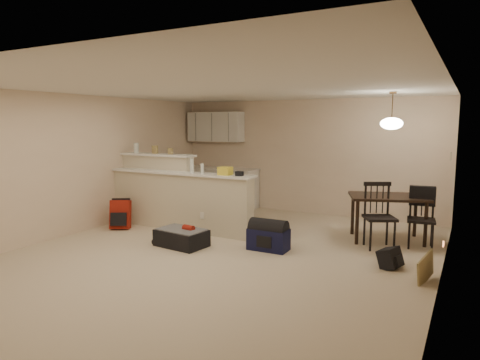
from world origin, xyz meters
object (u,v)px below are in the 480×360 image
Objects in this scene: dining_chair_near at (380,216)px; red_backpack at (120,215)px; pendant_lamp at (392,123)px; suitcase at (182,238)px; black_daypack at (390,258)px; dining_chair_far at (421,218)px; navy_duffel at (268,239)px; dining_table at (388,201)px.

red_backpack is (-4.55, -1.03, -0.25)m from dining_chair_near.
suitcase is (-2.86, -1.97, -1.86)m from pendant_lamp.
black_daypack is at bearing -28.25° from red_backpack.
dining_chair_far is (0.58, 0.34, -0.04)m from dining_chair_near.
navy_duffel is (1.33, 0.49, 0.04)m from suitcase.
navy_duffel is at bearing -136.08° from pendant_lamp.
suitcase is 1.42m from navy_duffel.
dining_chair_near reaches higher than dining_chair_far.
pendant_lamp is at bearing 42.87° from navy_duffel.
black_daypack is (1.83, 0.04, -0.03)m from navy_duffel.
dining_table reaches higher than suitcase.
dining_table reaches higher than red_backpack.
pendant_lamp is at bearing -10.84° from red_backpack.
suitcase is at bearing -145.51° from pendant_lamp.
pendant_lamp is (0.00, 0.00, 1.31)m from dining_table.
black_daypack is (0.32, -0.90, -0.39)m from dining_chair_near.
dining_chair_near is at bearing -156.15° from dining_chair_far.
dining_chair_far is (0.55, -0.20, -0.20)m from dining_table.
navy_duffel is at bearing -28.03° from red_backpack.
dining_table reaches higher than black_daypack.
dining_chair_far is 5.32m from red_backpack.
dining_table reaches higher than navy_duffel.
dining_chair_far is 1.77× the size of red_backpack.
dining_chair_far reaches higher than suitcase.
dining_table is 4.86m from red_backpack.
dining_chair_near is 1.31× the size of suitcase.
black_daypack is (3.16, 0.53, 0.00)m from suitcase.
red_backpack is (-4.58, -1.57, -1.72)m from pendant_lamp.
dining_table is 0.57m from dining_chair_near.
navy_duffel is (-2.09, -1.28, -0.31)m from dining_chair_far.
pendant_lamp is 0.59× the size of dining_chair_near.
navy_duffel reaches higher than black_daypack.
dining_chair_far is 3.11× the size of black_daypack.
dining_chair_near is 1.68× the size of navy_duffel.
dining_chair_far is 1.20× the size of suitcase.
pendant_lamp is at bearing 153.39° from dining_chair_far.
red_backpack is at bearing 164.46° from dining_chair_near.
suitcase is at bearing -159.51° from dining_chair_far.
dining_chair_near is 3.40× the size of black_daypack.
red_backpack is at bearing -161.06° from pendant_lamp.
pendant_lamp is 1.00× the size of navy_duffel.
dining_table is 0.62m from dining_chair_far.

